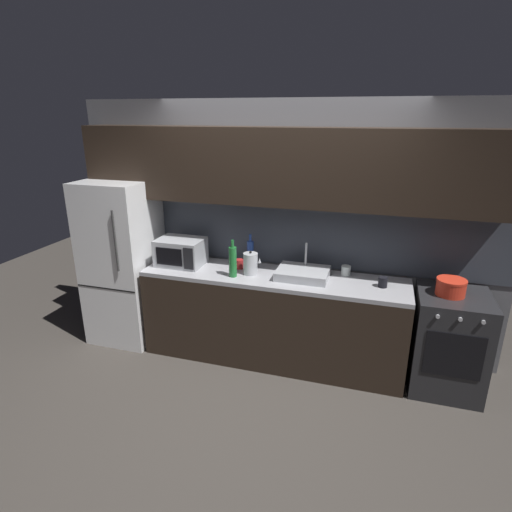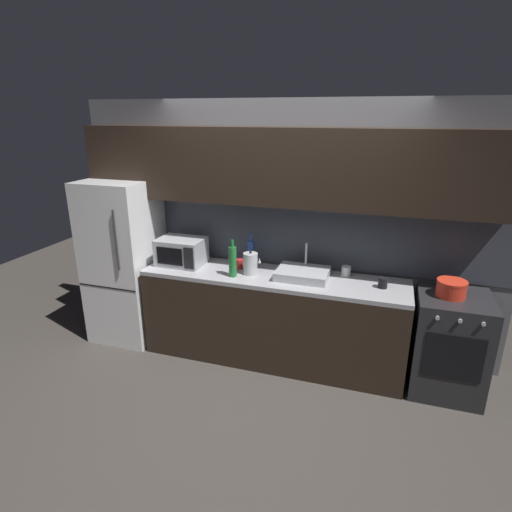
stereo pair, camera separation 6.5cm
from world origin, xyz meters
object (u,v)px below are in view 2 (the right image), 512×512
object	(u,v)px
mug_dark	(383,283)
cooking_pot	(451,288)
refrigerator	(125,261)
wine_bottle_green	(233,261)
oven_range	(449,344)
microwave	(181,251)
wine_bottle_blue	(251,253)
mug_red	(239,264)
mug_clear	(346,271)
kettle	(251,263)

from	to	relation	value
mug_dark	cooking_pot	world-z (taller)	cooking_pot
refrigerator	wine_bottle_green	distance (m)	1.32
oven_range	microwave	size ratio (longest dim) A/B	1.96
refrigerator	wine_bottle_blue	xyz separation A→B (m)	(1.37, 0.19, 0.17)
mug_red	cooking_pot	xyz separation A→B (m)	(1.93, -0.08, 0.02)
mug_dark	cooking_pot	distance (m)	0.55
microwave	cooking_pot	size ratio (longest dim) A/B	1.89
microwave	mug_dark	size ratio (longest dim) A/B	4.93
oven_range	mug_clear	world-z (taller)	mug_clear
cooking_pot	kettle	bearing A→B (deg)	-179.21
mug_clear	mug_dark	world-z (taller)	same
wine_bottle_green	mug_clear	bearing A→B (deg)	18.65
wine_bottle_blue	mug_red	xyz separation A→B (m)	(-0.08, -0.10, -0.09)
mug_dark	wine_bottle_blue	bearing A→B (deg)	172.20
wine_bottle_blue	mug_clear	distance (m)	0.95
kettle	mug_clear	size ratio (longest dim) A/B	2.50
oven_range	wine_bottle_green	world-z (taller)	wine_bottle_green
mug_red	mug_clear	bearing A→B (deg)	6.84
wine_bottle_green	cooking_pot	world-z (taller)	wine_bottle_green
oven_range	cooking_pot	bearing A→B (deg)	178.43
wine_bottle_green	mug_clear	xyz separation A→B (m)	(1.02, 0.34, -0.10)
microwave	kettle	bearing A→B (deg)	-3.24
oven_range	microwave	xyz separation A→B (m)	(-2.58, 0.02, 0.58)
kettle	mug_red	size ratio (longest dim) A/B	2.48
microwave	cooking_pot	world-z (taller)	microwave
microwave	wine_bottle_green	world-z (taller)	wine_bottle_green
wine_bottle_green	mug_clear	distance (m)	1.08
wine_bottle_blue	mug_red	distance (m)	0.16
refrigerator	wine_bottle_blue	size ratio (longest dim) A/B	5.26
wine_bottle_blue	mug_clear	size ratio (longest dim) A/B	3.55
refrigerator	microwave	bearing A→B (deg)	1.55
microwave	mug_clear	xyz separation A→B (m)	(1.63, 0.19, -0.09)
mug_clear	mug_red	distance (m)	1.04
oven_range	mug_clear	xyz separation A→B (m)	(-0.94, 0.21, 0.50)
microwave	wine_bottle_blue	xyz separation A→B (m)	(0.69, 0.17, 0.00)
mug_clear	cooking_pot	size ratio (longest dim) A/B	0.38
wine_bottle_green	mug_red	xyz separation A→B (m)	(-0.01, 0.22, -0.10)
wine_bottle_green	mug_red	size ratio (longest dim) A/B	3.85
refrigerator	wine_bottle_green	bearing A→B (deg)	-6.01
microwave	wine_bottle_green	size ratio (longest dim) A/B	1.28
wine_bottle_green	mug_dark	size ratio (longest dim) A/B	3.85
wine_bottle_green	mug_dark	distance (m)	1.37
oven_range	mug_clear	bearing A→B (deg)	167.54
mug_clear	wine_bottle_green	bearing A→B (deg)	-161.35
wine_bottle_blue	wine_bottle_green	xyz separation A→B (m)	(-0.07, -0.32, 0.02)
refrigerator	mug_red	distance (m)	1.29
oven_range	wine_bottle_blue	size ratio (longest dim) A/B	2.74
wine_bottle_blue	wine_bottle_green	distance (m)	0.33
mug_red	kettle	bearing A→B (deg)	-35.08
microwave	wine_bottle_blue	distance (m)	0.71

